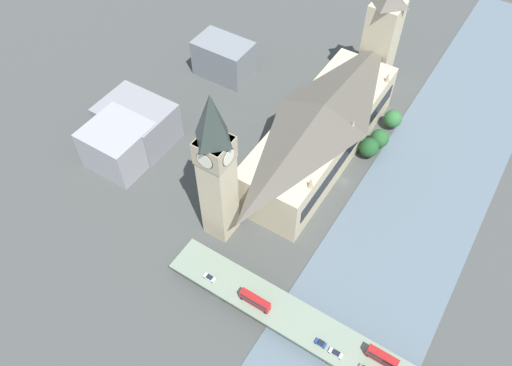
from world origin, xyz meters
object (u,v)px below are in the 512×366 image
object	(u,v)px
clock_tower	(216,168)
parliament_hall	(321,131)
road_bridge	(340,347)
car_northbound_lead	(336,353)
car_northbound_tail	(321,343)
double_decker_bus_lead	(382,357)
car_northbound_mid	(209,278)
victoria_tower	(380,41)
double_decker_bus_mid	(255,300)

from	to	relation	value
clock_tower	parliament_hall	bearing A→B (deg)	-103.53
road_bridge	car_northbound_lead	xyz separation A→B (m)	(0.23, 3.43, 1.81)
parliament_hall	car_northbound_tail	xyz separation A→B (m)	(-42.76, 79.42, -8.23)
clock_tower	car_northbound_tail	xyz separation A→B (m)	(-56.26, 23.30, -30.14)
double_decker_bus_lead	car_northbound_lead	xyz separation A→B (m)	(13.22, 5.95, -2.01)
car_northbound_mid	victoria_tower	bearing A→B (deg)	-90.88
road_bridge	car_northbound_tail	distance (m)	6.88
clock_tower	double_decker_bus_lead	world-z (taller)	clock_tower
victoria_tower	car_northbound_lead	size ratio (longest dim) A/B	11.83
clock_tower	car_northbound_lead	size ratio (longest dim) A/B	14.85
clock_tower	victoria_tower	distance (m)	115.35
car_northbound_mid	car_northbound_tail	distance (m)	44.92
car_northbound_tail	victoria_tower	bearing A→B (deg)	-72.69
road_bridge	double_decker_bus_lead	xyz separation A→B (m)	(-12.99, -2.52, 3.83)
car_northbound_tail	double_decker_bus_lead	bearing A→B (deg)	-163.52
victoria_tower	road_bridge	bearing A→B (deg)	109.93
double_decker_bus_mid	car_northbound_lead	distance (m)	31.61
clock_tower	car_northbound_lead	xyz separation A→B (m)	(-61.92, 23.66, -30.15)
parliament_hall	road_bridge	distance (m)	91.08
victoria_tower	double_decker_bus_mid	xyz separation A→B (m)	(-16.92, 136.97, -17.28)
car_northbound_tail	car_northbound_lead	bearing A→B (deg)	176.28
parliament_hall	victoria_tower	xyz separation A→B (m)	(0.06, -57.93, 11.02)
car_northbound_mid	road_bridge	bearing A→B (deg)	-176.39
road_bridge	car_northbound_mid	xyz separation A→B (m)	(50.81, 3.21, 1.82)
parliament_hall	road_bridge	size ratio (longest dim) A/B	0.71
victoria_tower	double_decker_bus_lead	world-z (taller)	victoria_tower
clock_tower	double_decker_bus_lead	size ratio (longest dim) A/B	6.68
clock_tower	road_bridge	size ratio (longest dim) A/B	0.52
road_bridge	car_northbound_mid	size ratio (longest dim) A/B	30.02
clock_tower	car_northbound_tail	bearing A→B (deg)	157.51
victoria_tower	car_northbound_mid	xyz separation A→B (m)	(2.11, 137.48, -19.25)
road_bridge	clock_tower	bearing A→B (deg)	-18.03
clock_tower	car_northbound_mid	world-z (taller)	clock_tower
car_northbound_lead	car_northbound_mid	world-z (taller)	car_northbound_lead
clock_tower	victoria_tower	size ratio (longest dim) A/B	1.25
victoria_tower	double_decker_bus_lead	size ratio (longest dim) A/B	5.32
clock_tower	victoria_tower	xyz separation A→B (m)	(-13.45, -114.05, -10.89)
double_decker_bus_lead	double_decker_bus_mid	xyz separation A→B (m)	(44.76, 5.21, -0.04)
victoria_tower	double_decker_bus_lead	distance (m)	146.50
victoria_tower	double_decker_bus_lead	xyz separation A→B (m)	(-61.69, 131.76, -17.25)
double_decker_bus_mid	car_northbound_mid	xyz separation A→B (m)	(19.04, 0.51, -1.97)
double_decker_bus_lead	car_northbound_mid	world-z (taller)	double_decker_bus_lead
double_decker_bus_mid	car_northbound_lead	size ratio (longest dim) A/B	2.47
road_bridge	double_decker_bus_mid	world-z (taller)	double_decker_bus_mid
car_northbound_lead	double_decker_bus_mid	bearing A→B (deg)	-1.34
victoria_tower	double_decker_bus_mid	distance (m)	139.09
victoria_tower	road_bridge	distance (m)	144.38
parliament_hall	car_northbound_lead	distance (m)	93.68
parliament_hall	double_decker_bus_mid	world-z (taller)	parliament_hall
car_northbound_tail	double_decker_bus_mid	bearing A→B (deg)	-0.82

